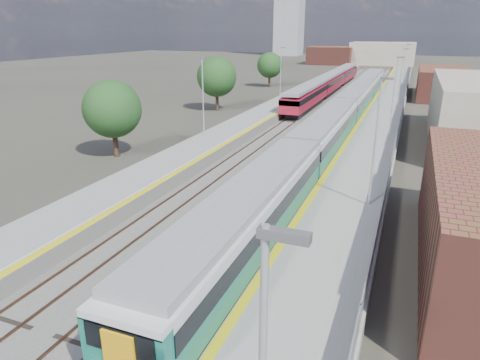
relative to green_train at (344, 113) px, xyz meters
The scene contains 11 objects.
ground 5.52m from the green_train, 107.30° to the left, with size 320.00×320.00×0.00m, color #47443A.
ballast_bed 8.51m from the green_train, 117.14° to the left, with size 10.50×155.00×0.06m, color #565451.
tracks 9.76m from the green_train, 109.31° to the left, with size 8.96×160.00×0.17m.
platform_right 8.40m from the green_train, 62.64° to the left, with size 4.70×155.00×8.52m.
platform_left 12.95m from the green_train, 145.29° to the left, with size 4.30×155.00×8.52m.
buildings 95.83m from the green_train, 101.86° to the left, with size 72.00×185.50×40.00m.
green_train is the anchor object (origin of this frame).
red_train 30.85m from the green_train, 103.11° to the left, with size 2.69×54.55×3.39m.
tree_a 24.75m from the green_train, 135.23° to the right, with size 5.08×5.08×6.89m.
tree_b 20.26m from the green_train, 158.62° to the left, with size 5.52×5.52×7.48m.
tree_c 40.64m from the green_train, 119.50° to the left, with size 4.98×4.98×6.75m.
Camera 1 is at (8.14, -2.78, 10.90)m, focal length 32.00 mm.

